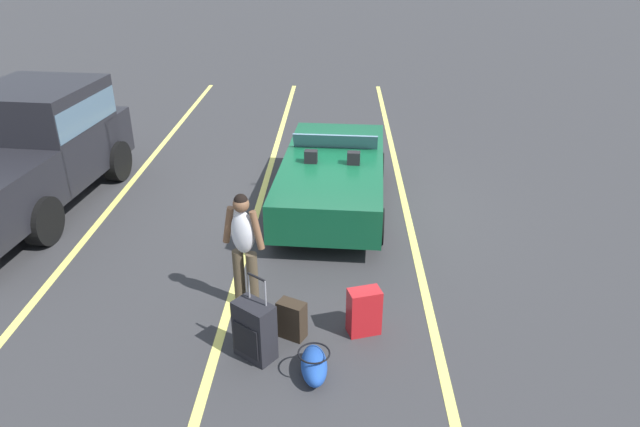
% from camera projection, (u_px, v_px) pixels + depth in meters
% --- Properties ---
extents(ground_plane, '(80.00, 80.00, 0.00)m').
position_uv_depth(ground_plane, '(333.00, 207.00, 10.67)').
color(ground_plane, '#333335').
extents(lot_line_near, '(18.00, 0.12, 0.01)m').
position_uv_depth(lot_line_near, '(406.00, 208.00, 10.63)').
color(lot_line_near, '#EAE066').
rests_on(lot_line_near, ground_plane).
extents(lot_line_mid, '(18.00, 0.12, 0.01)m').
position_uv_depth(lot_line_mid, '(259.00, 206.00, 10.71)').
color(lot_line_mid, '#EAE066').
rests_on(lot_line_mid, ground_plane).
extents(lot_line_far, '(18.00, 0.12, 0.01)m').
position_uv_depth(lot_line_far, '(114.00, 204.00, 10.79)').
color(lot_line_far, '#EAE066').
rests_on(lot_line_far, ground_plane).
extents(convertible_car, '(4.24, 2.03, 1.24)m').
position_uv_depth(convertible_car, '(334.00, 173.00, 10.59)').
color(convertible_car, '#0F4C2D').
rests_on(convertible_car, ground_plane).
extents(suitcase_large_black, '(0.51, 0.55, 1.08)m').
position_uv_depth(suitcase_large_black, '(254.00, 331.00, 6.81)').
color(suitcase_large_black, black).
rests_on(suitcase_large_black, ground_plane).
extents(suitcase_medium_bright, '(0.35, 0.45, 0.62)m').
position_uv_depth(suitcase_medium_bright, '(364.00, 312.00, 7.25)').
color(suitcase_medium_bright, red).
rests_on(suitcase_medium_bright, ground_plane).
extents(suitcase_small_carryon, '(0.33, 0.39, 0.50)m').
position_uv_depth(suitcase_small_carryon, '(292.00, 320.00, 7.20)').
color(suitcase_small_carryon, '#2D2319').
rests_on(suitcase_small_carryon, ground_plane).
extents(duffel_bag, '(0.67, 0.41, 0.34)m').
position_uv_depth(duffel_bag, '(314.00, 365.00, 6.59)').
color(duffel_bag, '#1E479E').
rests_on(duffel_bag, ground_plane).
extents(traveler_person, '(0.31, 0.60, 1.65)m').
position_uv_depth(traveler_person, '(244.00, 245.00, 7.50)').
color(traveler_person, '#4C3F2D').
rests_on(traveler_person, ground_plane).
extents(parked_pickup_truck_near, '(5.16, 2.44, 2.10)m').
position_uv_depth(parked_pickup_truck_near, '(30.00, 148.00, 10.29)').
color(parked_pickup_truck_near, black).
rests_on(parked_pickup_truck_near, ground_plane).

